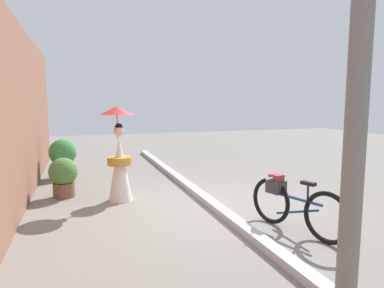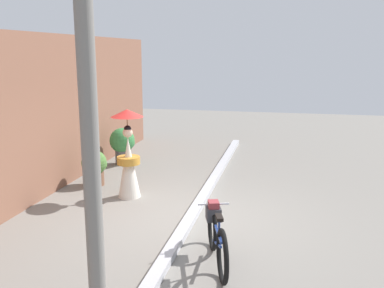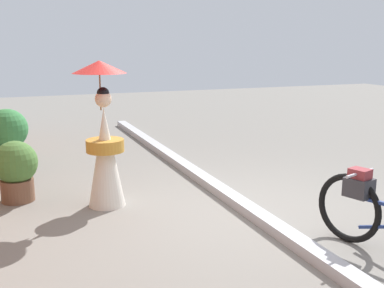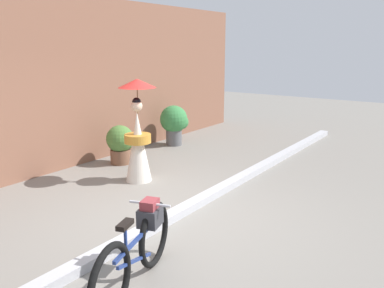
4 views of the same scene
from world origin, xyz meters
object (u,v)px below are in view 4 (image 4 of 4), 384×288
person_with_parasol (138,134)px  potted_plant_by_door (175,122)px  potted_plant_small (121,143)px  bicycle_near_officer (137,248)px

person_with_parasol → potted_plant_by_door: (2.60, 1.15, -0.31)m
potted_plant_by_door → potted_plant_small: bearing=-177.9°
potted_plant_small → potted_plant_by_door: bearing=2.1°
bicycle_near_officer → potted_plant_by_door: bearing=34.1°
person_with_parasol → potted_plant_small: person_with_parasol is taller
person_with_parasol → potted_plant_small: (0.63, 1.08, -0.44)m
potted_plant_by_door → potted_plant_small: 1.98m
potted_plant_by_door → bicycle_near_officer: bearing=-145.9°
potted_plant_small → bicycle_near_officer: bearing=-132.9°
potted_plant_by_door → potted_plant_small: (-1.97, -0.07, -0.14)m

